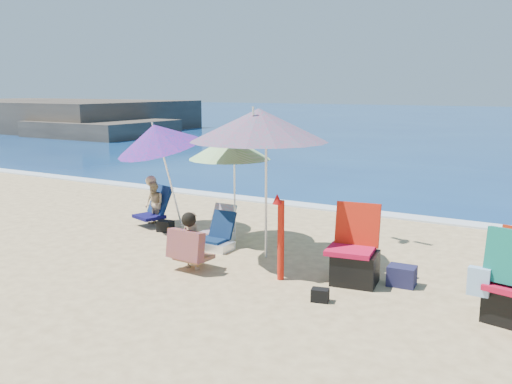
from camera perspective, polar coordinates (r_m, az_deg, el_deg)
The scene contains 16 objects.
ground at distance 8.21m, azimuth -1.73°, elevation -8.88°, with size 120.00×120.00×0.00m.
foam at distance 12.66m, azimuth 10.59°, elevation -1.99°, with size 120.00×0.50×0.04m.
headland at distance 41.01m, azimuth -19.93°, elevation 6.92°, with size 20.50×11.50×2.60m.
umbrella_turquoise at distance 8.64m, azimuth 0.30°, elevation 6.85°, with size 2.85×2.85×2.47m.
umbrella_striped at distance 9.89m, azimuth -2.71°, elevation 4.57°, with size 1.87×1.87×1.95m.
umbrella_blue at distance 10.79m, azimuth -10.11°, elevation 5.59°, with size 2.18×2.22×2.23m.
furled_umbrella at distance 7.97m, azimuth 2.48°, elevation -4.16°, with size 0.17×0.28×1.29m.
chair_navy at distance 9.65m, azimuth -3.88°, elevation -4.88°, with size 0.56×0.57×0.63m.
chair_rainbow at distance 10.18m, azimuth -3.84°, elevation -4.04°, with size 0.50×0.59×0.64m.
camp_chair_left at distance 8.09m, azimuth 10.07°, elevation -6.84°, with size 0.77×0.75×1.12m.
person_center at distance 8.53m, azimuth -6.79°, elevation -5.09°, with size 0.63×0.57×0.91m.
person_left at distance 11.38m, azimuth -10.38°, elevation -1.14°, with size 0.69×0.84×1.00m.
bag_navy_a at distance 9.42m, azimuth -7.57°, elevation -5.46°, with size 0.45×0.38×0.29m.
bag_black_a at distance 10.93m, azimuth -9.26°, elevation -3.47°, with size 0.32×0.25×0.21m.
bag_navy_b at distance 8.16m, azimuth 14.68°, elevation -8.30°, with size 0.39×0.31×0.28m.
bag_black_b at distance 7.41m, azimuth 6.57°, elevation -10.43°, with size 0.25×0.20×0.17m.
Camera 1 is at (4.11, -6.56, 2.73)m, focal length 39.12 mm.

